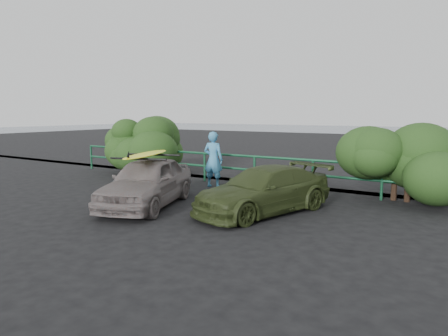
# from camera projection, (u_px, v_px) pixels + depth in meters

# --- Properties ---
(ground) EXTENTS (80.00, 80.00, 0.00)m
(ground) POSITION_uv_depth(u_px,v_px,m) (121.00, 215.00, 9.58)
(ground) COLOR black
(ocean) EXTENTS (200.00, 200.00, 0.00)m
(ocean) POSITION_uv_depth(u_px,v_px,m) (417.00, 129.00, 60.08)
(ocean) COLOR slate
(ocean) RESTS_ON ground
(guardrail) EXTENTS (14.00, 0.08, 1.04)m
(guardrail) POSITION_uv_depth(u_px,v_px,m) (229.00, 169.00, 13.72)
(guardrail) COLOR #164F30
(guardrail) RESTS_ON ground
(shrub_left) EXTENTS (3.20, 2.40, 2.14)m
(shrub_left) POSITION_uv_depth(u_px,v_px,m) (134.00, 146.00, 16.49)
(shrub_left) COLOR #27481A
(shrub_left) RESTS_ON ground
(shrub_right) EXTENTS (3.20, 2.40, 1.90)m
(shrub_right) POSITION_uv_depth(u_px,v_px,m) (386.00, 165.00, 11.47)
(shrub_right) COLOR #27481A
(shrub_right) RESTS_ON ground
(sedan) EXTENTS (2.65, 4.04, 1.28)m
(sedan) POSITION_uv_depth(u_px,v_px,m) (147.00, 182.00, 10.43)
(sedan) COLOR slate
(sedan) RESTS_ON ground
(olive_vehicle) EXTENTS (2.74, 4.14, 1.12)m
(olive_vehicle) POSITION_uv_depth(u_px,v_px,m) (264.00, 190.00, 9.76)
(olive_vehicle) COLOR #303D1B
(olive_vehicle) RESTS_ON ground
(man) EXTENTS (0.71, 0.51, 1.83)m
(man) POSITION_uv_depth(u_px,v_px,m) (213.00, 159.00, 13.07)
(man) COLOR #4193C5
(man) RESTS_ON ground
(roof_rack) EXTENTS (1.75, 1.47, 0.05)m
(roof_rack) POSITION_uv_depth(u_px,v_px,m) (146.00, 157.00, 10.34)
(roof_rack) COLOR black
(roof_rack) RESTS_ON sedan
(surfboard) EXTENTS (1.29, 2.51, 0.07)m
(surfboard) POSITION_uv_depth(u_px,v_px,m) (146.00, 154.00, 10.33)
(surfboard) COLOR #FEFF1A
(surfboard) RESTS_ON roof_rack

